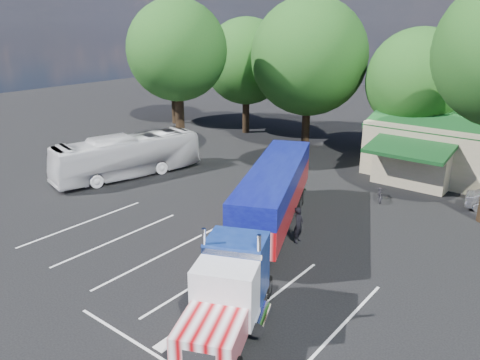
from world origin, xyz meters
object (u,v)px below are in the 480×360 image
Objects in this scene: woman at (298,225)px; bicycle at (380,193)px; semi_truck at (265,210)px; tour_bus at (127,156)px.

bicycle is (1.00, 8.41, -0.48)m from woman.
semi_truck reaches higher than woman.
woman is at bearing 8.43° from tour_bus.
woman is at bearing 42.23° from semi_truck.
semi_truck reaches higher than bicycle.
tour_bus reaches higher than woman.
semi_truck is at bearing -124.63° from bicycle.
tour_bus is (-14.84, 3.40, -0.65)m from semi_truck.
tour_bus is (-15.67, 1.55, 0.56)m from woman.
woman is 0.18× the size of tour_bus.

